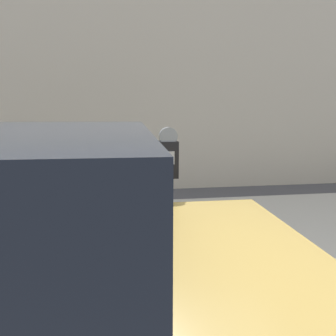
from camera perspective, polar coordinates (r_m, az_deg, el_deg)
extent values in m
cube|color=#ADAAA3|center=(3.97, -4.88, -14.38)|extent=(24.00, 2.80, 0.15)
cube|color=beige|center=(6.66, -6.65, 25.36)|extent=(24.00, 0.30, 6.86)
cylinder|color=#2D2D30|center=(2.76, 0.00, -12.59)|extent=(0.08, 0.08, 1.03)
cube|color=black|center=(2.57, 0.00, 1.82)|extent=(0.19, 0.12, 0.36)
cube|color=gray|center=(2.50, 0.20, 2.19)|extent=(0.11, 0.01, 0.13)
cylinder|color=slate|center=(2.54, 0.00, 6.91)|extent=(0.17, 0.10, 0.17)
cylinder|color=black|center=(2.49, -3.46, -24.45)|extent=(0.66, 0.23, 0.66)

